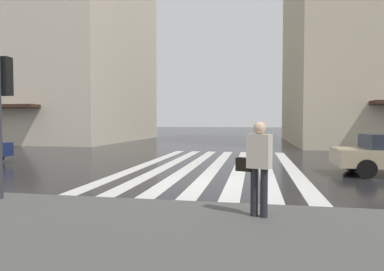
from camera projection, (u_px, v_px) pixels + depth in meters
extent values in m
plane|color=black|center=(214.00, 183.00, 10.03)|extent=(220.00, 220.00, 0.00)
cube|color=silver|center=(291.00, 167.00, 13.47)|extent=(13.00, 0.50, 0.01)
cube|color=silver|center=(265.00, 167.00, 13.66)|extent=(13.00, 0.50, 0.01)
cube|color=silver|center=(240.00, 166.00, 13.84)|extent=(13.00, 0.50, 0.01)
cube|color=silver|center=(216.00, 165.00, 14.03)|extent=(13.00, 0.50, 0.01)
cube|color=silver|center=(193.00, 165.00, 14.21)|extent=(13.00, 0.50, 0.01)
cube|color=silver|center=(170.00, 164.00, 14.40)|extent=(13.00, 0.50, 0.01)
cube|color=silver|center=(148.00, 164.00, 14.58)|extent=(13.00, 0.50, 0.01)
cube|color=beige|center=(8.00, 62.00, 34.45)|extent=(16.42, 26.79, 16.10)
cube|color=black|center=(4.00, 76.00, 7.40)|extent=(0.22, 0.30, 0.85)
sphere|color=red|center=(8.00, 65.00, 7.51)|extent=(0.17, 0.17, 0.17)
sphere|color=orange|center=(8.00, 77.00, 7.52)|extent=(0.17, 0.17, 0.17)
sphere|color=green|center=(8.00, 90.00, 7.53)|extent=(0.17, 0.17, 0.17)
cylinder|color=black|center=(366.00, 169.00, 10.79)|extent=(0.20, 0.62, 0.62)
cylinder|color=black|center=(352.00, 163.00, 12.41)|extent=(0.20, 0.62, 0.62)
cube|color=beige|center=(259.00, 151.00, 5.88)|extent=(0.36, 0.46, 0.60)
sphere|color=beige|center=(260.00, 128.00, 5.86)|extent=(0.22, 0.22, 0.22)
cylinder|color=#232328|center=(264.00, 193.00, 5.86)|extent=(0.13, 0.13, 0.86)
cylinder|color=#232328|center=(254.00, 192.00, 5.95)|extent=(0.13, 0.13, 0.86)
cube|color=black|center=(244.00, 164.00, 6.03)|extent=(0.25, 0.32, 0.24)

